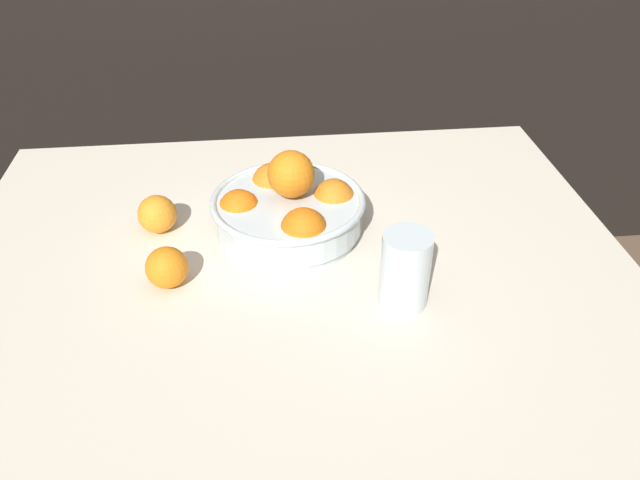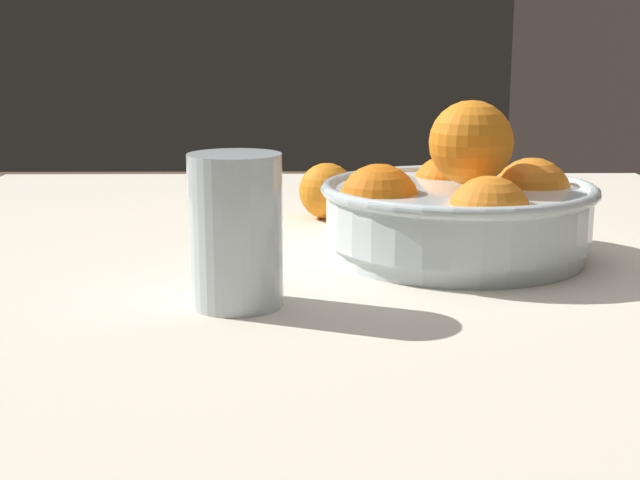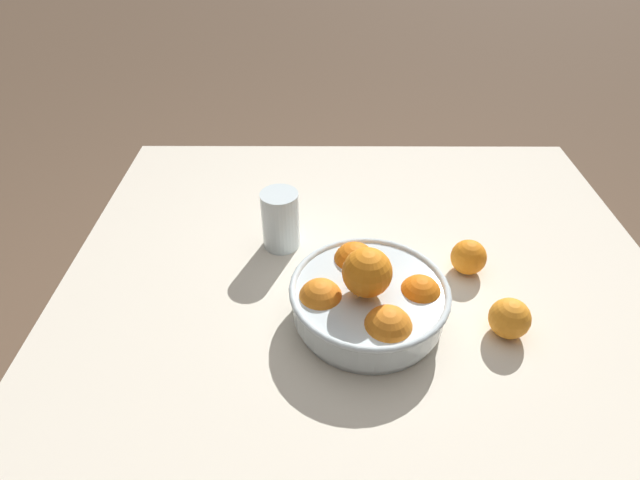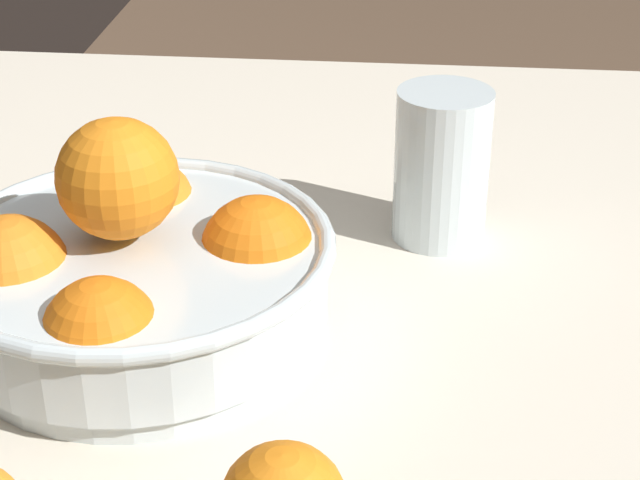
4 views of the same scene
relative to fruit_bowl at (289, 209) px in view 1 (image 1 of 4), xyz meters
The scene contains 5 objects.
dining_table 0.18m from the fruit_bowl, 90.28° to the right, with size 1.17×1.04×0.77m.
fruit_bowl is the anchor object (origin of this frame).
juice_glass 0.27m from the fruit_bowl, 51.92° to the right, with size 0.08×0.08×0.13m.
orange_loose_near_bowl 0.24m from the fruit_bowl, 148.49° to the right, with size 0.07×0.07×0.07m, color orange.
orange_loose_front 0.24m from the fruit_bowl, behind, with size 0.07×0.07×0.07m, color orange.
Camera 1 is at (-0.04, -0.81, 1.42)m, focal length 35.00 mm.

